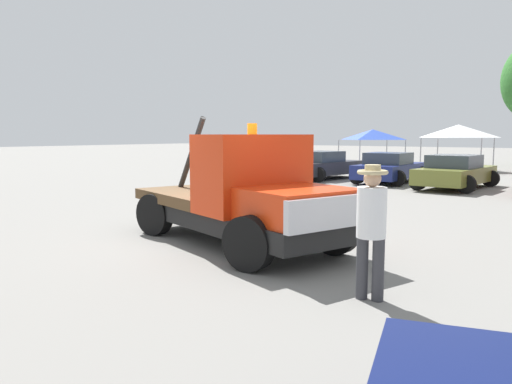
{
  "coord_description": "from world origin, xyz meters",
  "views": [
    {
      "loc": [
        6.01,
        -7.5,
        2.12
      ],
      "look_at": [
        0.5,
        0.0,
        1.05
      ],
      "focal_mm": 35.0,
      "sensor_mm": 36.0,
      "label": 1
    }
  ],
  "objects_px": {
    "canopy_tent_blue": "(373,135)",
    "tow_truck": "(245,199)",
    "parked_car_charcoal": "(323,166)",
    "parked_car_olive": "(455,172)",
    "canopy_tent_white": "(459,131)",
    "parked_car_navy": "(389,168)",
    "person_near_truck": "(371,221)",
    "parked_car_silver": "(261,163)"
  },
  "relations": [
    {
      "from": "tow_truck",
      "to": "parked_car_silver",
      "type": "distance_m",
      "value": 16.68
    },
    {
      "from": "parked_car_charcoal",
      "to": "canopy_tent_white",
      "type": "bearing_deg",
      "value": -12.53
    },
    {
      "from": "tow_truck",
      "to": "parked_car_charcoal",
      "type": "height_order",
      "value": "tow_truck"
    },
    {
      "from": "tow_truck",
      "to": "parked_car_navy",
      "type": "bearing_deg",
      "value": 118.52
    },
    {
      "from": "parked_car_olive",
      "to": "parked_car_silver",
      "type": "bearing_deg",
      "value": 89.78
    },
    {
      "from": "canopy_tent_blue",
      "to": "parked_car_charcoal",
      "type": "bearing_deg",
      "value": -78.82
    },
    {
      "from": "parked_car_silver",
      "to": "parked_car_navy",
      "type": "relative_size",
      "value": 1.09
    },
    {
      "from": "parked_car_charcoal",
      "to": "parked_car_navy",
      "type": "xyz_separation_m",
      "value": [
        3.25,
        0.16,
        0.0
      ]
    },
    {
      "from": "parked_car_silver",
      "to": "canopy_tent_white",
      "type": "bearing_deg",
      "value": -29.44
    },
    {
      "from": "parked_car_charcoal",
      "to": "canopy_tent_blue",
      "type": "distance_m",
      "value": 11.09
    },
    {
      "from": "parked_car_silver",
      "to": "parked_car_olive",
      "type": "relative_size",
      "value": 1.03
    },
    {
      "from": "canopy_tent_white",
      "to": "parked_car_charcoal",
      "type": "bearing_deg",
      "value": -110.09
    },
    {
      "from": "parked_car_charcoal",
      "to": "canopy_tent_blue",
      "type": "bearing_deg",
      "value": 18.74
    },
    {
      "from": "parked_car_navy",
      "to": "parked_car_olive",
      "type": "relative_size",
      "value": 0.94
    },
    {
      "from": "tow_truck",
      "to": "canopy_tent_white",
      "type": "height_order",
      "value": "canopy_tent_white"
    },
    {
      "from": "parked_car_silver",
      "to": "parked_car_olive",
      "type": "distance_m",
      "value": 9.95
    },
    {
      "from": "parked_car_olive",
      "to": "canopy_tent_white",
      "type": "xyz_separation_m",
      "value": [
        -2.64,
        10.54,
        1.67
      ]
    },
    {
      "from": "canopy_tent_blue",
      "to": "canopy_tent_white",
      "type": "relative_size",
      "value": 1.01
    },
    {
      "from": "parked_car_olive",
      "to": "tow_truck",
      "type": "bearing_deg",
      "value": -178.33
    },
    {
      "from": "person_near_truck",
      "to": "parked_car_navy",
      "type": "xyz_separation_m",
      "value": [
        -5.76,
        15.35,
        -0.38
      ]
    },
    {
      "from": "tow_truck",
      "to": "canopy_tent_white",
      "type": "relative_size",
      "value": 1.66
    },
    {
      "from": "canopy_tent_white",
      "to": "parked_car_navy",
      "type": "bearing_deg",
      "value": -92.19
    },
    {
      "from": "parked_car_navy",
      "to": "parked_car_silver",
      "type": "bearing_deg",
      "value": 90.49
    },
    {
      "from": "tow_truck",
      "to": "parked_car_navy",
      "type": "xyz_separation_m",
      "value": [
        -2.57,
        13.85,
        -0.26
      ]
    },
    {
      "from": "person_near_truck",
      "to": "canopy_tent_white",
      "type": "relative_size",
      "value": 0.52
    },
    {
      "from": "parked_car_navy",
      "to": "canopy_tent_blue",
      "type": "height_order",
      "value": "canopy_tent_blue"
    },
    {
      "from": "person_near_truck",
      "to": "parked_car_navy",
      "type": "bearing_deg",
      "value": 10.13
    },
    {
      "from": "tow_truck",
      "to": "person_near_truck",
      "type": "distance_m",
      "value": 3.53
    },
    {
      "from": "person_near_truck",
      "to": "parked_car_navy",
      "type": "height_order",
      "value": "person_near_truck"
    },
    {
      "from": "parked_car_navy",
      "to": "canopy_tent_white",
      "type": "distance_m",
      "value": 9.89
    },
    {
      "from": "canopy_tent_blue",
      "to": "canopy_tent_white",
      "type": "distance_m",
      "value": 5.82
    },
    {
      "from": "canopy_tent_blue",
      "to": "tow_truck",
      "type": "bearing_deg",
      "value": -72.0
    },
    {
      "from": "tow_truck",
      "to": "canopy_tent_white",
      "type": "xyz_separation_m",
      "value": [
        -2.2,
        23.6,
        1.41
      ]
    },
    {
      "from": "parked_car_silver",
      "to": "canopy_tent_blue",
      "type": "distance_m",
      "value": 10.98
    },
    {
      "from": "person_near_truck",
      "to": "canopy_tent_blue",
      "type": "distance_m",
      "value": 28.29
    },
    {
      "from": "parked_car_silver",
      "to": "parked_car_olive",
      "type": "height_order",
      "value": "same"
    },
    {
      "from": "tow_truck",
      "to": "canopy_tent_blue",
      "type": "xyz_separation_m",
      "value": [
        -7.95,
        24.48,
        1.21
      ]
    },
    {
      "from": "person_near_truck",
      "to": "parked_car_silver",
      "type": "relative_size",
      "value": 0.36
    },
    {
      "from": "person_near_truck",
      "to": "parked_car_charcoal",
      "type": "bearing_deg",
      "value": 20.23
    },
    {
      "from": "tow_truck",
      "to": "parked_car_olive",
      "type": "xyz_separation_m",
      "value": [
        0.44,
        13.05,
        -0.26
      ]
    },
    {
      "from": "parked_car_silver",
      "to": "parked_car_navy",
      "type": "bearing_deg",
      "value": -81.87
    },
    {
      "from": "parked_car_charcoal",
      "to": "parked_car_olive",
      "type": "height_order",
      "value": "same"
    }
  ]
}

